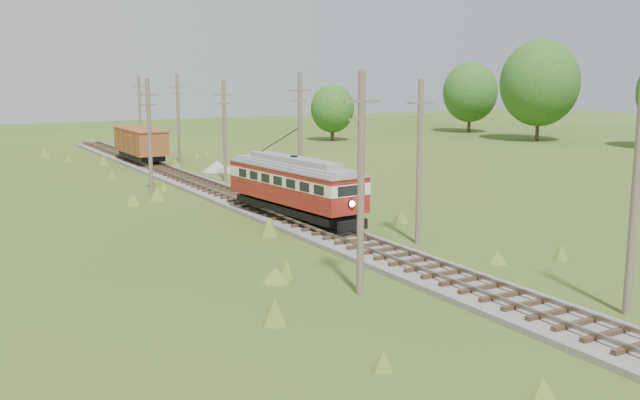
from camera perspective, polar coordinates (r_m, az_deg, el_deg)
railbed_main at (r=50.16m, az=-6.42°, el=0.01°), size 3.60×96.00×0.57m
streetcar at (r=42.47m, az=-2.09°, el=1.38°), size 3.72×11.53×5.22m
gondola at (r=73.06m, az=-14.15°, el=4.47°), size 3.08×9.15×3.03m
gravel_pile at (r=66.57m, az=-8.12°, el=2.67°), size 2.81×2.98×1.02m
utility_pole_r_1 at (r=28.22m, az=23.89°, el=0.13°), size 0.30×0.30×8.80m
utility_pole_r_2 at (r=37.44m, az=7.96°, el=3.15°), size 1.60×0.30×8.60m
utility_pole_r_3 at (r=48.27m, az=-1.60°, el=4.99°), size 1.60×0.30×9.00m
utility_pole_r_4 at (r=59.97m, az=-7.65°, el=5.58°), size 1.60×0.30×8.40m
utility_pole_r_5 at (r=72.27m, az=-11.26°, el=6.41°), size 1.60×0.30×8.90m
utility_pole_r_6 at (r=84.64m, az=-14.20°, el=6.72°), size 1.60×0.30×8.70m
utility_pole_l_a at (r=28.25m, az=3.29°, el=1.45°), size 1.60×0.30×9.00m
utility_pole_l_b at (r=53.74m, az=-13.49°, el=5.01°), size 1.60×0.30×8.60m
tree_right_4 at (r=101.05m, az=17.16°, el=8.92°), size 10.50×10.50×13.53m
tree_right_5 at (r=113.99m, az=11.92°, el=8.43°), size 8.40×8.40×10.82m
tree_mid_b at (r=97.08m, az=1.00°, el=7.31°), size 5.88×5.88×7.57m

